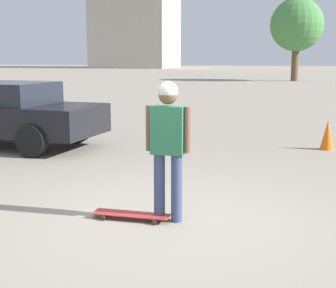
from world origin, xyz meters
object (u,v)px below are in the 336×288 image
object	(u,v)px
skateboard	(131,215)
traffic_cone	(327,135)
person	(168,139)
car_parked_near	(1,113)

from	to	relation	value
skateboard	traffic_cone	size ratio (longest dim) A/B	1.48
person	skateboard	bearing A→B (deg)	-169.52
traffic_cone	skateboard	bearing A→B (deg)	-117.47
person	car_parked_near	bearing A→B (deg)	142.88
car_parked_near	traffic_cone	world-z (taller)	car_parked_near
car_parked_near	traffic_cone	bearing A→B (deg)	-164.23
person	traffic_cone	bearing A→B (deg)	68.34
skateboard	person	bearing A→B (deg)	-171.35
car_parked_near	traffic_cone	xyz separation A→B (m)	(7.28, 1.28, -0.44)
person	traffic_cone	world-z (taller)	person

